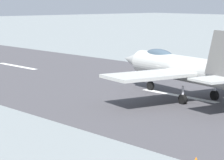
# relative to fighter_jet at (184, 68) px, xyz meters

# --- Properties ---
(ground_plane) EXTENTS (400.00, 400.00, 0.00)m
(ground_plane) POSITION_rel_fighter_jet_xyz_m (1.19, -0.53, -2.48)
(ground_plane) COLOR gray
(runway_strip) EXTENTS (240.00, 26.00, 0.02)m
(runway_strip) POSITION_rel_fighter_jet_xyz_m (1.17, -0.53, -2.47)
(runway_strip) COLOR #454348
(runway_strip) RESTS_ON ground
(fighter_jet) EXTENTS (16.60, 15.24, 5.68)m
(fighter_jet) POSITION_rel_fighter_jet_xyz_m (0.00, 0.00, 0.00)
(fighter_jet) COLOR #AEAFAB
(fighter_jet) RESTS_ON ground
(crew_person) EXTENTS (0.63, 0.45, 1.64)m
(crew_person) POSITION_rel_fighter_jet_xyz_m (15.44, -10.31, -1.66)
(crew_person) COLOR #1E2338
(crew_person) RESTS_ON ground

